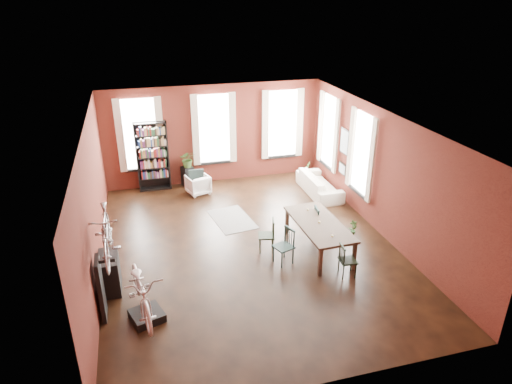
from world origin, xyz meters
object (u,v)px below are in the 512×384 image
object	(u,v)px
white_armchair	(198,184)
plant_stand	(188,176)
dining_table	(318,236)
dining_chair_b	(266,235)
bike_trainer	(147,316)
cream_sofa	(320,181)
bicycle_floor	(139,269)
dining_chair_a	(283,247)
console_table	(110,273)
bookshelf	(153,157)
dining_chair_d	(323,223)
dining_chair_c	(348,260)

from	to	relation	value
white_armchair	plant_stand	bearing A→B (deg)	-88.85
dining_table	plant_stand	world-z (taller)	dining_table
dining_chair_b	bike_trainer	size ratio (longest dim) A/B	1.44
white_armchair	cream_sofa	bearing A→B (deg)	148.85
white_armchair	bicycle_floor	bearing A→B (deg)	55.05
dining_chair_a	console_table	xyz separation A→B (m)	(-3.87, 0.01, -0.03)
console_table	bicycle_floor	world-z (taller)	bicycle_floor
bike_trainer	bicycle_floor	bearing A→B (deg)	146.56
bookshelf	white_armchair	distance (m)	1.65
dining_chair_a	bike_trainer	size ratio (longest dim) A/B	1.50
dining_chair_b	plant_stand	xyz separation A→B (m)	(-1.31, 4.57, -0.09)
bookshelf	cream_sofa	world-z (taller)	bookshelf
dining_table	dining_chair_d	world-z (taller)	dining_chair_d
bookshelf	dining_chair_a	bearing A→B (deg)	-63.58
bike_trainer	plant_stand	distance (m)	6.63
bookshelf	plant_stand	distance (m)	1.30
dining_table	bicycle_floor	xyz separation A→B (m)	(-4.24, -1.51, 0.77)
dining_chair_b	cream_sofa	xyz separation A→B (m)	(2.59, 2.87, -0.01)
dining_chair_b	console_table	xyz separation A→B (m)	(-3.64, -0.63, -0.02)
dining_chair_c	plant_stand	xyz separation A→B (m)	(-2.76, 6.07, -0.06)
dining_chair_c	bookshelf	xyz separation A→B (m)	(-3.81, 6.07, 0.71)
bookshelf	plant_stand	size ratio (longest dim) A/B	3.40
cream_sofa	console_table	xyz separation A→B (m)	(-6.23, -3.50, -0.01)
dining_chair_b	plant_stand	world-z (taller)	dining_chair_b
dining_chair_a	bicycle_floor	distance (m)	3.52
dining_chair_c	white_armchair	world-z (taller)	dining_chair_c
bicycle_floor	dining_chair_c	bearing A→B (deg)	-3.16
bike_trainer	bicycle_floor	distance (m)	1.06
bookshelf	console_table	distance (m)	5.40
dining_table	bookshelf	xyz separation A→B (m)	(-3.59, 4.88, 0.72)
cream_sofa	bookshelf	bearing A→B (deg)	71.05
dining_table	cream_sofa	bearing A→B (deg)	64.89
bookshelf	plant_stand	bearing A→B (deg)	0.00
cream_sofa	white_armchair	bearing A→B (deg)	75.09
bookshelf	dining_chair_c	bearing A→B (deg)	-57.92
bike_trainer	bicycle_floor	world-z (taller)	bicycle_floor
dining_chair_b	bike_trainer	distance (m)	3.51
dining_table	bookshelf	size ratio (longest dim) A/B	1.00
bicycle_floor	dining_chair_a	bearing A→B (deg)	12.86
bike_trainer	console_table	bearing A→B (deg)	118.95
dining_chair_b	dining_chair_c	world-z (taller)	dining_chair_b
cream_sofa	console_table	bearing A→B (deg)	119.33
dining_chair_d	bicycle_floor	size ratio (longest dim) A/B	0.45
dining_chair_a	white_armchair	size ratio (longest dim) A/B	1.31
dining_chair_a	dining_chair_c	distance (m)	1.50
dining_table	console_table	bearing A→B (deg)	-178.34
dining_table	console_table	distance (m)	4.89
dining_chair_b	cream_sofa	world-z (taller)	dining_chair_b
dining_table	bicycle_floor	bearing A→B (deg)	-162.49
white_armchair	bike_trainer	distance (m)	6.01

